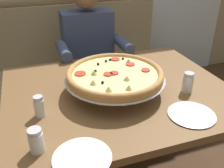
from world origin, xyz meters
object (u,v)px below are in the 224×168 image
(shaker_oregano, at_px, (36,142))
(plate_near_left, at_px, (192,113))
(booth_bench, at_px, (83,74))
(plate_near_right, at_px, (82,156))
(patio_chair, at_px, (159,19))
(dining_table, at_px, (119,102))
(diner_main, at_px, (91,53))
(shaker_pepper_flakes, at_px, (39,108))
(pizza, at_px, (115,75))
(shaker_parmesan, at_px, (188,84))

(shaker_oregano, relative_size, plate_near_left, 0.46)
(booth_bench, bearing_deg, plate_near_right, -102.48)
(patio_chair, bearing_deg, shaker_oregano, -127.36)
(dining_table, relative_size, patio_chair, 1.44)
(diner_main, bearing_deg, shaker_pepper_flakes, -119.33)
(diner_main, xyz_separation_m, patio_chair, (1.43, 1.46, -0.19))
(shaker_pepper_flakes, relative_size, plate_near_left, 0.47)
(pizza, bearing_deg, booth_bench, 88.30)
(plate_near_right, xyz_separation_m, patio_chair, (1.77, 2.61, -0.24))
(diner_main, distance_m, plate_near_right, 1.20)
(booth_bench, bearing_deg, patio_chair, 39.42)
(shaker_oregano, distance_m, plate_near_left, 0.71)
(plate_near_left, relative_size, plate_near_right, 0.99)
(shaker_oregano, bearing_deg, shaker_pepper_flakes, 82.33)
(dining_table, height_order, plate_near_left, plate_near_left)
(booth_bench, height_order, plate_near_left, booth_bench)
(dining_table, bearing_deg, plate_near_left, -55.27)
(shaker_parmesan, relative_size, shaker_oregano, 1.09)
(shaker_parmesan, relative_size, shaker_pepper_flakes, 1.07)
(shaker_parmesan, height_order, plate_near_left, shaker_parmesan)
(dining_table, bearing_deg, booth_bench, 90.00)
(plate_near_left, height_order, patio_chair, patio_chair)
(shaker_oregano, distance_m, patio_chair, 3.18)
(booth_bench, distance_m, patio_chair, 1.88)
(booth_bench, bearing_deg, shaker_oregano, -109.51)
(shaker_pepper_flakes, bearing_deg, pizza, 13.90)
(diner_main, height_order, shaker_oregano, diner_main)
(shaker_pepper_flakes, height_order, plate_near_right, shaker_pepper_flakes)
(dining_table, height_order, shaker_pepper_flakes, shaker_pepper_flakes)
(diner_main, bearing_deg, pizza, -94.23)
(shaker_oregano, bearing_deg, diner_main, 64.99)
(shaker_parmesan, distance_m, plate_near_right, 0.73)
(diner_main, relative_size, shaker_oregano, 12.30)
(dining_table, xyz_separation_m, patio_chair, (1.45, 2.16, -0.15))
(diner_main, xyz_separation_m, shaker_oregano, (-0.49, -1.05, 0.09))
(diner_main, xyz_separation_m, shaker_pepper_flakes, (-0.46, -0.82, 0.09))
(plate_near_right, bearing_deg, patio_chair, 55.93)
(pizza, xyz_separation_m, shaker_parmesan, (0.37, -0.13, -0.06))
(plate_near_left, height_order, plate_near_right, same)
(diner_main, bearing_deg, patio_chair, 45.63)
(dining_table, distance_m, pizza, 0.19)
(pizza, bearing_deg, shaker_pepper_flakes, -166.10)
(plate_near_left, bearing_deg, patio_chair, 64.18)
(booth_bench, xyz_separation_m, shaker_parmesan, (0.34, -1.11, 0.41))
(shaker_oregano, bearing_deg, booth_bench, 70.49)
(pizza, bearing_deg, shaker_parmesan, -19.07)
(plate_near_right, distance_m, patio_chair, 3.16)
(plate_near_right, bearing_deg, plate_near_left, 10.58)
(shaker_oregano, height_order, shaker_pepper_flakes, shaker_pepper_flakes)
(plate_near_left, distance_m, plate_near_right, 0.56)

